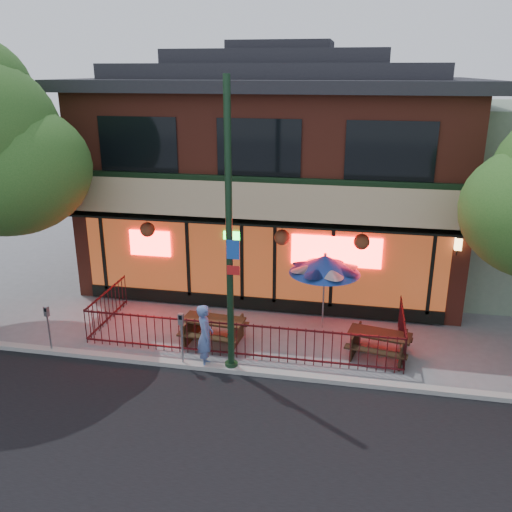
{
  "coord_description": "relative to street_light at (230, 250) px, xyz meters",
  "views": [
    {
      "loc": [
        2.88,
        -11.89,
        7.06
      ],
      "look_at": [
        0.15,
        2.0,
        2.19
      ],
      "focal_mm": 38.0,
      "sensor_mm": 36.0,
      "label": 1
    }
  ],
  "objects": [
    {
      "name": "patio_fence",
      "position": [
        -0.0,
        0.91,
        -2.52
      ],
      "size": [
        8.44,
        2.62,
        1.0
      ],
      "color": "#3F0D11",
      "rests_on": "ground"
    },
    {
      "name": "parking_meter_far",
      "position": [
        -4.86,
        -0.08,
        -2.25
      ],
      "size": [
        0.14,
        0.13,
        1.33
      ],
      "color": "gray",
      "rests_on": "ground"
    },
    {
      "name": "parking_meter_near",
      "position": [
        -1.23,
        -0.08,
        -2.17
      ],
      "size": [
        0.13,
        0.11,
        1.45
      ],
      "color": "#9EA0A6",
      "rests_on": "ground"
    },
    {
      "name": "picnic_table_left",
      "position": [
        -0.8,
        1.29,
        -2.68
      ],
      "size": [
        1.75,
        1.4,
        0.71
      ],
      "color": "#3C2916",
      "rests_on": "ground"
    },
    {
      "name": "pedestrian",
      "position": [
        -0.67,
        0.05,
        -2.31
      ],
      "size": [
        0.59,
        0.71,
        1.67
      ],
      "primitive_type": "imported",
      "rotation": [
        0.0,
        0.0,
        1.93
      ],
      "color": "#536BA7",
      "rests_on": "ground"
    },
    {
      "name": "curb",
      "position": [
        -0.0,
        -0.1,
        -3.09
      ],
      "size": [
        80.0,
        0.25,
        0.12
      ],
      "primitive_type": "cube",
      "color": "#999993",
      "rests_on": "ground"
    },
    {
      "name": "restaurant_building",
      "position": [
        -0.0,
        7.51,
        0.98
      ],
      "size": [
        12.96,
        9.49,
        8.05
      ],
      "color": "maroon",
      "rests_on": "ground"
    },
    {
      "name": "ground",
      "position": [
        -0.0,
        0.4,
        -3.15
      ],
      "size": [
        80.0,
        80.0,
        0.0
      ],
      "primitive_type": "plane",
      "color": "gray",
      "rests_on": "ground"
    },
    {
      "name": "patio_umbrella",
      "position": [
        2.03,
        2.77,
        -1.2
      ],
      "size": [
        2.0,
        2.0,
        2.28
      ],
      "color": "gray",
      "rests_on": "ground"
    },
    {
      "name": "picnic_table_right",
      "position": [
        3.6,
        1.37,
        -2.71
      ],
      "size": [
        1.78,
        1.49,
        0.67
      ],
      "color": "#301D11",
      "rests_on": "ground"
    },
    {
      "name": "street_light",
      "position": [
        0.0,
        0.0,
        0.0
      ],
      "size": [
        0.43,
        0.32,
        7.0
      ],
      "color": "#16311C",
      "rests_on": "ground"
    }
  ]
}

